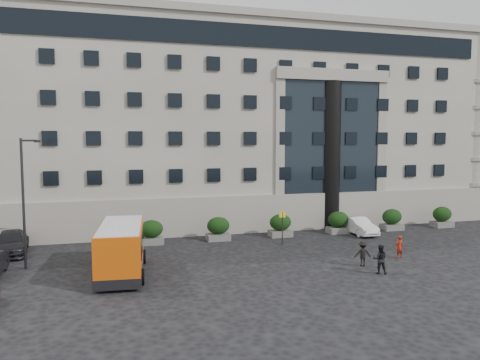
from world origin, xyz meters
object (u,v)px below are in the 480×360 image
object	(u,v)px
street_lamp	(24,198)
white_taxi	(358,226)
hedge_c	(280,225)
bus_stop_sign	(282,222)
hedge_b	(218,229)
pedestrian_a	(399,247)
pedestrian_b	(380,259)
hedge_d	(338,222)
minibus	(121,247)
hedge_f	(442,217)
parked_car_c	(11,243)
hedge_e	(392,219)
hedge_a	(151,232)
pedestrian_c	(363,254)

from	to	relation	value
street_lamp	white_taxi	xyz separation A→B (m)	(25.01, 4.00, -3.67)
hedge_c	bus_stop_sign	bearing A→B (deg)	-107.82
hedge_b	bus_stop_sign	bearing A→B (deg)	-33.07
pedestrian_a	pedestrian_b	world-z (taller)	pedestrian_b
hedge_d	white_taxi	world-z (taller)	hedge_d
hedge_c	street_lamp	world-z (taller)	street_lamp
street_lamp	minibus	distance (m)	6.78
hedge_d	hedge_f	world-z (taller)	same
white_taxi	parked_car_c	bearing A→B (deg)	177.62
hedge_b	pedestrian_a	world-z (taller)	hedge_b
pedestrian_a	pedestrian_b	xyz separation A→B (m)	(-3.28, -2.85, 0.10)
hedge_c	hedge_e	bearing A→B (deg)	0.00
parked_car_c	pedestrian_a	bearing A→B (deg)	-24.57
parked_car_c	hedge_d	bearing A→B (deg)	-5.56
hedge_f	pedestrian_a	bearing A→B (deg)	-140.20
hedge_c	hedge_d	world-z (taller)	same
hedge_a	street_lamp	size ratio (longest dim) A/B	0.23
hedge_c	street_lamp	distance (m)	19.27
minibus	white_taxi	xyz separation A→B (m)	(19.45, 6.74, -0.93)
hedge_f	parked_car_c	bearing A→B (deg)	-179.52
hedge_e	pedestrian_c	distance (m)	13.01
pedestrian_b	hedge_c	bearing A→B (deg)	-55.85
pedestrian_a	parked_car_c	bearing A→B (deg)	-25.94
hedge_e	hedge_f	size ratio (longest dim) A/B	1.00
hedge_f	parked_car_c	size ratio (longest dim) A/B	0.35
pedestrian_c	pedestrian_a	bearing A→B (deg)	-147.53
hedge_a	pedestrian_a	size ratio (longest dim) A/B	1.21
hedge_e	parked_car_c	size ratio (longest dim) A/B	0.35
hedge_e	street_lamp	world-z (taller)	street_lamp
hedge_c	hedge_f	distance (m)	15.60
parked_car_c	pedestrian_c	size ratio (longest dim) A/B	3.31
street_lamp	hedge_c	bearing A→B (deg)	14.67
street_lamp	white_taxi	bearing A→B (deg)	9.09
parked_car_c	hedge_e	bearing A→B (deg)	-5.67
hedge_e	minibus	world-z (taller)	minibus
white_taxi	hedge_d	bearing A→B (deg)	150.10
hedge_e	white_taxi	bearing A→B (deg)	-167.90
hedge_a	pedestrian_a	xyz separation A→B (m)	(15.61, -8.66, -0.17)
hedge_b	street_lamp	bearing A→B (deg)	-159.93
pedestrian_a	pedestrian_b	distance (m)	4.34
hedge_b	street_lamp	world-z (taller)	street_lamp
hedge_e	parked_car_c	bearing A→B (deg)	-179.44
hedge_a	hedge_b	bearing A→B (deg)	0.00
hedge_f	white_taxi	world-z (taller)	hedge_f
hedge_b	pedestrian_a	bearing A→B (deg)	-39.77
street_lamp	pedestrian_b	xyz separation A→B (m)	(20.27, -6.71, -3.50)
street_lamp	pedestrian_c	world-z (taller)	street_lamp
hedge_e	street_lamp	distance (m)	29.34
hedge_d	pedestrian_b	bearing A→B (deg)	-105.85
parked_car_c	pedestrian_c	distance (m)	23.80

